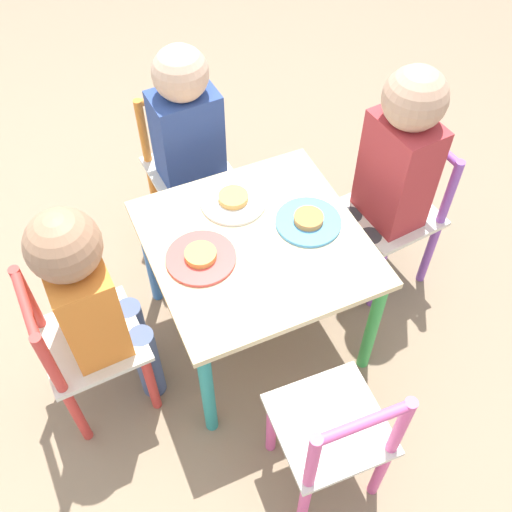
{
  "coord_description": "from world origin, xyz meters",
  "views": [
    {
      "loc": [
        -0.96,
        0.43,
        1.67
      ],
      "look_at": [
        0.0,
        0.0,
        0.37
      ],
      "focal_mm": 42.0,
      "sensor_mm": 36.0,
      "label": 1
    }
  ],
  "objects_px": {
    "chair_orange": "(187,171)",
    "chair_red": "(85,348)",
    "child_back": "(92,298)",
    "plate_right": "(233,200)",
    "child_front": "(394,168)",
    "child_right": "(189,137)",
    "kids_table": "(256,256)",
    "plate_back": "(201,257)",
    "chair_pink": "(333,437)",
    "plate_front": "(308,221)",
    "chair_purple": "(396,215)"
  },
  "relations": [
    {
      "from": "kids_table",
      "to": "chair_orange",
      "type": "distance_m",
      "value": 0.52
    },
    {
      "from": "kids_table",
      "to": "chair_red",
      "type": "xyz_separation_m",
      "value": [
        -0.03,
        0.51,
        -0.11
      ]
    },
    {
      "from": "chair_orange",
      "to": "chair_red",
      "type": "relative_size",
      "value": 1.0
    },
    {
      "from": "chair_purple",
      "to": "chair_orange",
      "type": "bearing_deg",
      "value": -136.25
    },
    {
      "from": "kids_table",
      "to": "chair_pink",
      "type": "relative_size",
      "value": 1.06
    },
    {
      "from": "kids_table",
      "to": "chair_orange",
      "type": "bearing_deg",
      "value": 3.17
    },
    {
      "from": "plate_front",
      "to": "chair_pink",
      "type": "bearing_deg",
      "value": 160.48
    },
    {
      "from": "chair_orange",
      "to": "child_right",
      "type": "xyz_separation_m",
      "value": [
        -0.06,
        -0.0,
        0.19
      ]
    },
    {
      "from": "chair_orange",
      "to": "child_right",
      "type": "distance_m",
      "value": 0.2
    },
    {
      "from": "chair_red",
      "to": "child_front",
      "type": "xyz_separation_m",
      "value": [
        0.07,
        -0.96,
        0.23
      ]
    },
    {
      "from": "child_back",
      "to": "child_front",
      "type": "relative_size",
      "value": 0.93
    },
    {
      "from": "child_back",
      "to": "chair_purple",
      "type": "bearing_deg",
      "value": -88.56
    },
    {
      "from": "kids_table",
      "to": "child_right",
      "type": "relative_size",
      "value": 0.75
    },
    {
      "from": "chair_pink",
      "to": "child_right",
      "type": "xyz_separation_m",
      "value": [
        0.96,
        0.0,
        0.19
      ]
    },
    {
      "from": "child_back",
      "to": "plate_back",
      "type": "bearing_deg",
      "value": -88.41
    },
    {
      "from": "chair_orange",
      "to": "plate_right",
      "type": "bearing_deg",
      "value": -88.59
    },
    {
      "from": "child_right",
      "to": "plate_right",
      "type": "relative_size",
      "value": 4.03
    },
    {
      "from": "chair_orange",
      "to": "chair_pink",
      "type": "distance_m",
      "value": 1.02
    },
    {
      "from": "plate_back",
      "to": "plate_front",
      "type": "relative_size",
      "value": 1.02
    },
    {
      "from": "child_right",
      "to": "plate_front",
      "type": "xyz_separation_m",
      "value": [
        -0.45,
        -0.18,
        -0.01
      ]
    },
    {
      "from": "chair_red",
      "to": "kids_table",
      "type": "bearing_deg",
      "value": -90.0
    },
    {
      "from": "kids_table",
      "to": "child_back",
      "type": "distance_m",
      "value": 0.46
    },
    {
      "from": "kids_table",
      "to": "chair_purple",
      "type": "distance_m",
      "value": 0.52
    },
    {
      "from": "kids_table",
      "to": "chair_pink",
      "type": "bearing_deg",
      "value": 177.38
    },
    {
      "from": "child_right",
      "to": "plate_back",
      "type": "distance_m",
      "value": 0.47
    },
    {
      "from": "child_front",
      "to": "plate_back",
      "type": "xyz_separation_m",
      "value": [
        -0.04,
        0.61,
        -0.05
      ]
    },
    {
      "from": "child_right",
      "to": "plate_back",
      "type": "relative_size",
      "value": 4.09
    },
    {
      "from": "kids_table",
      "to": "chair_orange",
      "type": "height_order",
      "value": "chair_orange"
    },
    {
      "from": "kids_table",
      "to": "plate_right",
      "type": "relative_size",
      "value": 3.02
    },
    {
      "from": "child_back",
      "to": "plate_right",
      "type": "height_order",
      "value": "child_back"
    },
    {
      "from": "kids_table",
      "to": "child_right",
      "type": "xyz_separation_m",
      "value": [
        0.45,
        0.02,
        0.09
      ]
    },
    {
      "from": "plate_back",
      "to": "plate_front",
      "type": "xyz_separation_m",
      "value": [
        -0.0,
        -0.32,
        -0.0
      ]
    },
    {
      "from": "chair_purple",
      "to": "plate_right",
      "type": "relative_size",
      "value": 2.85
    },
    {
      "from": "child_right",
      "to": "child_back",
      "type": "distance_m",
      "value": 0.64
    },
    {
      "from": "kids_table",
      "to": "chair_red",
      "type": "distance_m",
      "value": 0.52
    },
    {
      "from": "child_back",
      "to": "plate_front",
      "type": "bearing_deg",
      "value": -90.76
    },
    {
      "from": "child_back",
      "to": "chair_red",
      "type": "bearing_deg",
      "value": 90.0
    },
    {
      "from": "chair_red",
      "to": "plate_right",
      "type": "relative_size",
      "value": 2.85
    },
    {
      "from": "chair_red",
      "to": "child_right",
      "type": "xyz_separation_m",
      "value": [
        0.48,
        -0.49,
        0.19
      ]
    },
    {
      "from": "chair_red",
      "to": "plate_back",
      "type": "distance_m",
      "value": 0.4
    },
    {
      "from": "child_right",
      "to": "child_back",
      "type": "xyz_separation_m",
      "value": [
        -0.47,
        0.43,
        0.0
      ]
    },
    {
      "from": "chair_purple",
      "to": "child_right",
      "type": "height_order",
      "value": "child_right"
    },
    {
      "from": "child_back",
      "to": "plate_front",
      "type": "distance_m",
      "value": 0.61
    },
    {
      "from": "child_back",
      "to": "plate_front",
      "type": "height_order",
      "value": "child_back"
    },
    {
      "from": "chair_red",
      "to": "chair_pink",
      "type": "distance_m",
      "value": 0.69
    },
    {
      "from": "chair_purple",
      "to": "child_right",
      "type": "xyz_separation_m",
      "value": [
        0.4,
        0.54,
        0.19
      ]
    },
    {
      "from": "child_right",
      "to": "chair_red",
      "type": "bearing_deg",
      "value": -138.74
    },
    {
      "from": "chair_orange",
      "to": "chair_pink",
      "type": "bearing_deg",
      "value": -92.9
    },
    {
      "from": "chair_red",
      "to": "child_front",
      "type": "height_order",
      "value": "child_front"
    },
    {
      "from": "child_right",
      "to": "plate_right",
      "type": "xyz_separation_m",
      "value": [
        -0.29,
        -0.02,
        -0.01
      ]
    }
  ]
}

